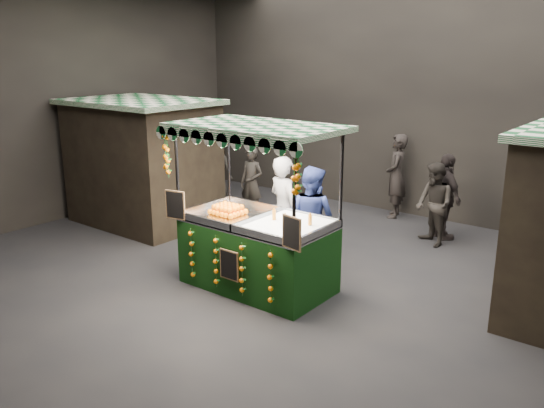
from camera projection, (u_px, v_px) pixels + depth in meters
The scene contains 11 objects.
ground at pixel (281, 287), 8.66m from camera, with size 12.00×12.00×0.00m, color black.
market_hall at pixel (282, 64), 7.76m from camera, with size 12.10×10.10×5.05m.
neighbour_stall_left at pixel (143, 161), 11.68m from camera, with size 3.00×2.20×2.60m.
juice_stall at pixel (257, 240), 8.44m from camera, with size 2.61×1.54×2.53m.
vendor_grey at pixel (284, 210), 9.49m from camera, with size 0.78×0.63×1.86m.
vendor_blue at pixel (311, 219), 9.15m from camera, with size 0.87×0.68×1.77m.
shopper_0 at pixel (252, 183), 12.05m from camera, with size 0.58×0.39×1.57m.
shopper_1 at pixel (434, 205), 10.36m from camera, with size 0.97×0.94×1.57m.
shopper_2 at pixel (445, 197), 10.69m from camera, with size 1.03×0.93×1.68m.
shopper_4 at pixel (217, 168), 13.68m from camera, with size 0.81×0.60×1.52m.
shopper_6 at pixel (396, 176), 12.11m from camera, with size 0.65×0.78×1.84m.
Camera 1 is at (4.81, -6.40, 3.56)m, focal length 36.72 mm.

